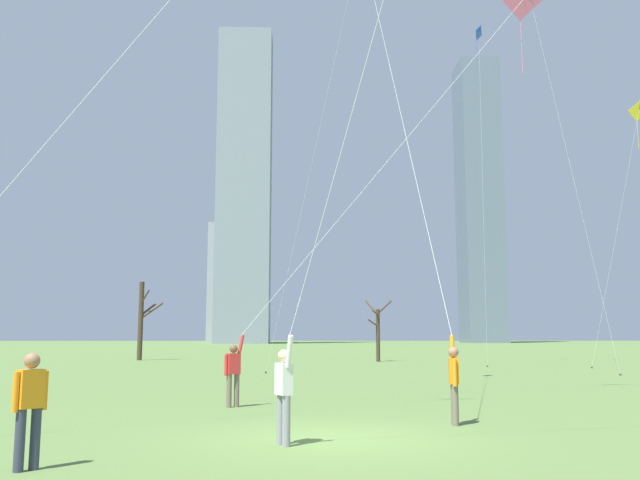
% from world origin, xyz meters
% --- Properties ---
extents(ground_plane, '(400.00, 400.00, 0.00)m').
position_xyz_m(ground_plane, '(0.00, 0.00, 0.00)').
color(ground_plane, '#5B7A3D').
extents(kite_flyer_midfield_left_white, '(0.79, 11.09, 15.83)m').
position_xyz_m(kite_flyer_midfield_left_white, '(2.65, 2.98, 2.61)').
color(kite_flyer_midfield_left_white, '#726656').
rests_on(kite_flyer_midfield_left_white, ground).
extents(kite_flyer_foreground_left_orange, '(4.32, 4.96, 16.14)m').
position_xyz_m(kite_flyer_foreground_left_orange, '(0.22, -1.83, 4.87)').
color(kite_flyer_foreground_left_orange, gray).
rests_on(kite_flyer_foreground_left_orange, ground).
extents(kite_flyer_foreground_right_pink, '(9.87, 2.57, 13.27)m').
position_xyz_m(kite_flyer_foreground_right_pink, '(-0.33, 5.92, 3.50)').
color(kite_flyer_foreground_right_pink, '#726656').
rests_on(kite_flyer_foreground_right_pink, ground).
extents(bystander_watching_nearby, '(0.38, 0.40, 1.62)m').
position_xyz_m(bystander_watching_nearby, '(-4.38, -2.79, 0.90)').
color(bystander_watching_nearby, '#33384C').
rests_on(bystander_watching_nearby, ground).
extents(distant_kite_drifting_left_blue, '(1.24, 2.95, 22.61)m').
position_xyz_m(distant_kite_drifting_left_blue, '(11.41, 29.87, 20.20)').
color(distant_kite_drifting_left_blue, blue).
rests_on(distant_kite_drifting_left_blue, ground).
extents(distant_kite_low_near_trees_yellow, '(5.11, 1.52, 16.24)m').
position_xyz_m(distant_kite_low_near_trees_yellow, '(20.14, 26.74, 14.72)').
color(distant_kite_low_near_trees_yellow, yellow).
rests_on(distant_kite_low_near_trees_yellow, ground).
extents(bare_tree_left_of_center, '(1.79, 1.96, 5.83)m').
position_xyz_m(bare_tree_left_of_center, '(-12.32, 38.59, 3.03)').
color(bare_tree_left_of_center, '#423326').
rests_on(bare_tree_left_of_center, ground).
extents(bare_tree_right_of_center, '(2.02, 2.47, 4.37)m').
position_xyz_m(bare_tree_right_of_center, '(5.05, 35.43, 2.23)').
color(bare_tree_right_of_center, '#423326').
rests_on(bare_tree_right_of_center, ground).
extents(skyline_squat_block, '(11.73, 8.65, 69.69)m').
position_xyz_m(skyline_squat_block, '(-12.68, 134.11, 34.85)').
color(skyline_squat_block, gray).
rests_on(skyline_squat_block, ground).
extents(skyline_short_annex, '(9.29, 11.11, 68.75)m').
position_xyz_m(skyline_short_annex, '(43.31, 147.14, 34.38)').
color(skyline_short_annex, slate).
rests_on(skyline_short_annex, ground).
extents(skyline_wide_slab, '(10.57, 7.72, 28.45)m').
position_xyz_m(skyline_wide_slab, '(-16.83, 150.30, 14.22)').
color(skyline_wide_slab, '#9EA3AD').
rests_on(skyline_wide_slab, ground).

